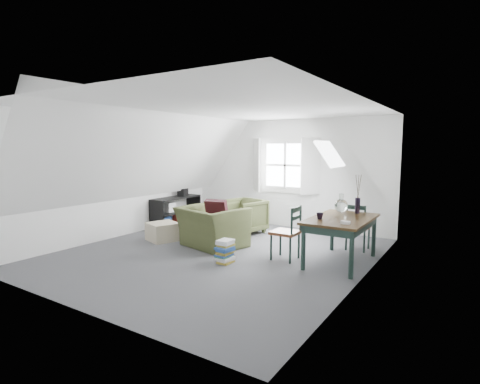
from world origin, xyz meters
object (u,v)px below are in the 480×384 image
Objects in this scene: armchair_near at (212,246)px; magazine_stack at (225,251)px; dining_chair_near at (287,232)px; media_shelf at (175,213)px; armchair_far at (243,233)px; dining_table at (341,224)px; ottoman at (163,232)px; dining_chair_far at (357,226)px.

magazine_stack is (0.79, -0.70, 0.19)m from armchair_near.
dining_chair_near is 3.61m from media_shelf.
dining_table is (2.47, -0.98, 0.64)m from armchair_far.
armchair_far reaches higher than ottoman.
dining_table reaches higher than ottoman.
magazine_stack is (-0.77, -0.70, -0.28)m from dining_chair_near.
armchair_near is at bearing -174.97° from dining_table.
armchair_far is 1.77m from ottoman.
dining_chair_far reaches higher than media_shelf.
armchair_far is 2.19m from magazine_stack.
armchair_far is at bearing 156.00° from dining_table.
magazine_stack reaches higher than armchair_far.
armchair_near is at bearing 138.32° from magazine_stack.
ottoman is at bearing 21.90° from armchair_near.
dining_chair_far is at bearing 158.63° from dining_chair_near.
magazine_stack is at bearing -15.88° from ottoman.
armchair_near is at bearing -71.72° from armchair_far.
magazine_stack is at bearing 151.95° from armchair_near.
armchair_far is 0.97× the size of dining_chair_far.
armchair_near is 3.08× the size of magazine_stack.
media_shelf is at bearing -14.24° from dining_chair_far.
dining_table is at bearing -159.01° from armchair_near.
dining_chair_near is 1.08m from magazine_stack.
dining_table is 1.75× the size of dining_chair_far.
dining_chair_near is at bearing 39.82° from dining_chair_far.
armchair_far is at bearing 7.59° from media_shelf.
magazine_stack is (2.69, -1.76, -0.12)m from media_shelf.
ottoman is 1.98m from magazine_stack.
dining_chair_near reaches higher than armchair_near.
armchair_near reaches higher than armchair_far.
dining_chair_far is at bearing 12.22° from armchair_far.
ottoman is 2.69m from dining_chair_near.
dining_chair_far is at bearing 2.58° from media_shelf.
dining_chair_near is at bearing -16.78° from media_shelf.
armchair_near is 2.14× the size of ottoman.
armchair_far is 1.52× the size of ottoman.
dining_table is at bearing 123.16° from dining_chair_near.
media_shelf is (-0.78, 1.21, 0.13)m from ottoman.
ottoman is 3.53m from dining_table.
ottoman is at bearing -56.93° from media_shelf.
dining_chair_far is at bearing -139.01° from armchair_near.
magazine_stack reaches higher than ottoman.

